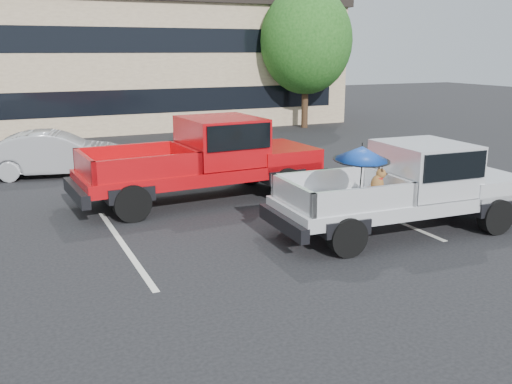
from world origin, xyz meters
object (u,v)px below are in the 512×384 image
at_px(tree_back, 194,39).
at_px(silver_pickup, 414,182).
at_px(red_pickup, 215,155).
at_px(silver_sedan, 55,154).
at_px(tree_right, 306,41).

distance_m(tree_back, silver_pickup, 24.00).
bearing_deg(red_pickup, silver_pickup, -58.99).
height_order(silver_pickup, red_pickup, red_pickup).
distance_m(tree_back, silver_sedan, 17.85).
height_order(tree_right, silver_sedan, tree_right).
bearing_deg(tree_right, tree_back, 110.56).
bearing_deg(tree_back, red_pickup, -107.33).
xyz_separation_m(tree_right, silver_sedan, (-12.49, -6.65, -3.52)).
distance_m(tree_right, silver_pickup, 17.01).
relative_size(silver_pickup, red_pickup, 0.89).
xyz_separation_m(tree_right, red_pickup, (-9.01, -11.27, -3.06)).
height_order(red_pickup, silver_sedan, red_pickup).
bearing_deg(tree_right, silver_pickup, -111.40).
height_order(tree_back, silver_pickup, tree_back).
xyz_separation_m(tree_right, tree_back, (-3.00, 8.00, 0.20)).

